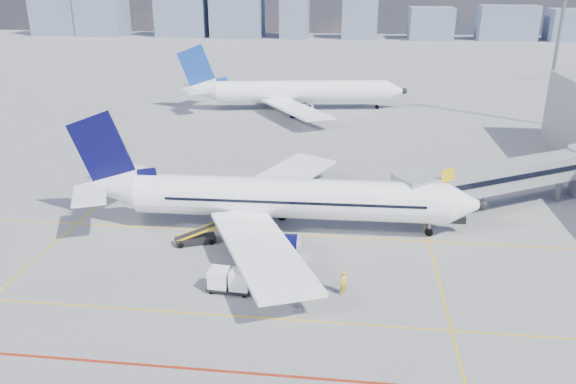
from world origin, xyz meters
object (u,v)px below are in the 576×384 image
(belt_loader, at_px, (197,238))
(baggage_tug, at_px, (279,273))
(cargo_dolly, at_px, (230,280))
(second_aircraft, at_px, (292,92))
(ramp_worker, at_px, (344,283))
(main_aircraft, at_px, (272,198))

(belt_loader, bearing_deg, baggage_tug, -57.48)
(cargo_dolly, xyz_separation_m, belt_loader, (-4.77, 7.87, -0.47))
(cargo_dolly, bearing_deg, belt_loader, 125.44)
(second_aircraft, xyz_separation_m, ramp_worker, (10.99, -63.03, -2.21))
(main_aircraft, distance_m, baggage_tug, 10.23)
(cargo_dolly, xyz_separation_m, ramp_worker, (8.70, 0.64, -0.01))
(second_aircraft, relative_size, baggage_tug, 16.81)
(cargo_dolly, bearing_deg, baggage_tug, 32.45)
(ramp_worker, bearing_deg, cargo_dolly, 115.22)
(baggage_tug, distance_m, belt_loader, 10.25)
(cargo_dolly, relative_size, belt_loader, 0.68)
(main_aircraft, height_order, ramp_worker, main_aircraft)
(main_aircraft, distance_m, second_aircraft, 52.17)
(second_aircraft, bearing_deg, ramp_worker, -88.77)
(second_aircraft, bearing_deg, belt_loader, -101.21)
(main_aircraft, distance_m, ramp_worker, 13.28)
(second_aircraft, xyz_separation_m, baggage_tug, (5.86, -61.75, -2.47))
(baggage_tug, bearing_deg, belt_loader, 155.35)
(ramp_worker, bearing_deg, second_aircraft, 30.87)
(main_aircraft, xyz_separation_m, ramp_worker, (7.09, -11.01, -2.22))
(baggage_tug, distance_m, ramp_worker, 5.29)
(cargo_dolly, bearing_deg, second_aircraft, 96.27)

